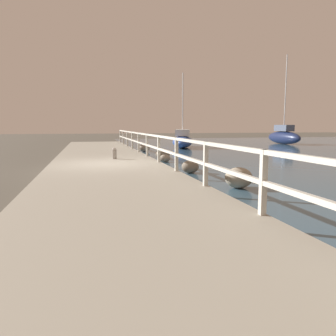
{
  "coord_description": "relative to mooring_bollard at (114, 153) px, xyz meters",
  "views": [
    {
      "loc": [
        -0.69,
        -12.86,
        1.73
      ],
      "look_at": [
        1.76,
        -2.86,
        0.39
      ],
      "focal_mm": 35.0,
      "sensor_mm": 36.0,
      "label": 1
    }
  ],
  "objects": [
    {
      "name": "boulder_mid_strip",
      "position": [
        2.49,
        -3.3,
        -0.27
      ],
      "size": [
        0.63,
        0.57,
        0.48
      ],
      "color": "slate",
      "rests_on": "ground"
    },
    {
      "name": "railing",
      "position": [
        1.65,
        -1.75,
        0.48
      ],
      "size": [
        0.1,
        32.5,
        1.09
      ],
      "color": "beige",
      "rests_on": "dock_walkway"
    },
    {
      "name": "boulder_downstream",
      "position": [
        2.57,
        1.61,
        -0.24
      ],
      "size": [
        0.72,
        0.65,
        0.54
      ],
      "color": "slate",
      "rests_on": "ground"
    },
    {
      "name": "mooring_bollard",
      "position": [
        0.0,
        0.0,
        0.0
      ],
      "size": [
        0.21,
        0.21,
        0.5
      ],
      "color": "gray",
      "rests_on": "dock_walkway"
    },
    {
      "name": "sailboat_blue",
      "position": [
        6.12,
        10.15,
        0.06
      ],
      "size": [
        3.04,
        5.32,
        5.73
      ],
      "rotation": [
        0.0,
        0.0,
        -0.31
      ],
      "color": "#2D4C9E",
      "rests_on": "water_surface"
    },
    {
      "name": "boulder_far_strip",
      "position": [
        2.91,
        -6.38,
        -0.22
      ],
      "size": [
        0.77,
        0.7,
        0.58
      ],
      "color": "gray",
      "rests_on": "ground"
    },
    {
      "name": "sailboat_navy",
      "position": [
        16.77,
        12.76,
        0.23
      ],
      "size": [
        1.44,
        5.27,
        8.16
      ],
      "rotation": [
        0.0,
        0.0,
        -0.04
      ],
      "color": "#192347",
      "rests_on": "water_surface"
    },
    {
      "name": "boulder_near_dock",
      "position": [
        2.51,
        6.82,
        -0.25
      ],
      "size": [
        0.7,
        0.63,
        0.53
      ],
      "color": "gray",
      "rests_on": "ground"
    },
    {
      "name": "boulder_upstream",
      "position": [
        2.42,
        0.47,
        -0.32
      ],
      "size": [
        0.5,
        0.45,
        0.38
      ],
      "color": "gray",
      "rests_on": "ground"
    },
    {
      "name": "ground_plane",
      "position": [
        -0.43,
        -1.75,
        -0.51
      ],
      "size": [
        120.0,
        120.0,
        0.0
      ],
      "primitive_type": "plane",
      "color": "#4C473D"
    },
    {
      "name": "dock_walkway",
      "position": [
        -0.43,
        -1.75,
        -0.38
      ],
      "size": [
        4.36,
        36.0,
        0.26
      ],
      "color": "gray",
      "rests_on": "ground"
    }
  ]
}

